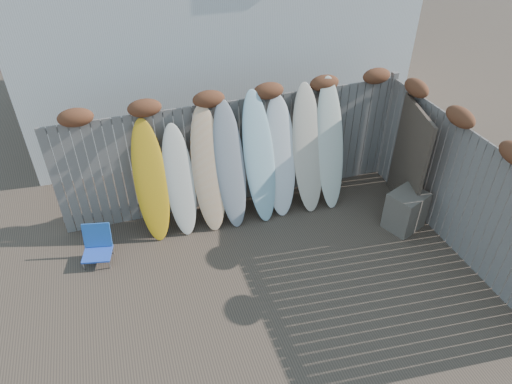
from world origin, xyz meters
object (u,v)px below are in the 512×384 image
object	(u,v)px
lattice_panel	(409,160)
surfboard_0	(151,182)
beach_chair	(97,245)
wooden_crate	(406,210)

from	to	relation	value
lattice_panel	surfboard_0	distance (m)	4.36
beach_chair	surfboard_0	distance (m)	1.29
wooden_crate	surfboard_0	world-z (taller)	surfboard_0
beach_chair	surfboard_0	world-z (taller)	surfboard_0
lattice_panel	surfboard_0	xyz separation A→B (m)	(-4.30, 0.71, 0.02)
beach_chair	lattice_panel	xyz separation A→B (m)	(5.29, -0.32, 0.70)
surfboard_0	wooden_crate	bearing A→B (deg)	-14.73
lattice_panel	surfboard_0	size ratio (longest dim) A/B	0.94
wooden_crate	beach_chair	bearing A→B (deg)	170.24
beach_chair	surfboard_0	size ratio (longest dim) A/B	0.28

